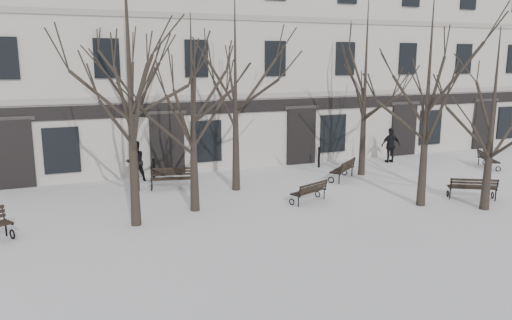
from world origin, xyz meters
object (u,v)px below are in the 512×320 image
bench_1 (310,191)px  bench_3 (172,178)px  tree_3 (494,98)px  bench_4 (343,169)px  tree_0 (129,67)px  bench_2 (472,187)px  tree_1 (192,90)px  tree_2 (429,76)px  bench_5 (487,159)px

bench_1 → bench_3: bench_3 is taller
tree_3 → bench_4: bearing=111.5°
tree_0 → bench_2: tree_0 is taller
tree_3 → bench_2: bearing=64.1°
bench_1 → tree_1: bearing=-30.6°
bench_4 → bench_3: bearing=-48.4°
tree_2 → bench_2: size_ratio=4.18×
tree_1 → bench_3: bearing=91.4°
bench_4 → bench_5: size_ratio=1.04×
tree_3 → bench_5: size_ratio=3.68×
bench_5 → tree_0: bearing=122.3°
tree_3 → bench_3: bearing=144.0°
tree_3 → bench_5: bearing=42.8°
tree_0 → bench_3: bearing=63.1°
tree_1 → bench_5: bearing=5.5°
bench_1 → bench_3: bearing=-64.5°
tree_3 → bench_1: 7.27m
tree_0 → bench_3: tree_0 is taller
bench_2 → tree_2: bearing=27.6°
bench_2 → bench_4: bench_4 is taller
tree_1 → bench_2: 11.35m
tree_0 → bench_2: (12.57, -1.80, -4.62)m
tree_1 → bench_1: tree_1 is taller
bench_4 → bench_5: bench_4 is taller
tree_0 → tree_2: (10.20, -1.68, -0.35)m
tree_3 → bench_1: (-5.47, 3.18, -3.58)m
tree_0 → tree_2: 10.34m
tree_2 → bench_1: (-3.66, 1.90, -4.31)m
tree_3 → tree_2: bearing=144.6°
bench_1 → bench_3: (-4.40, 3.99, 0.04)m
bench_5 → tree_1: bearing=120.3°
tree_1 → bench_3: 5.10m
tree_2 → bench_3: 10.87m
bench_1 → bench_2: bench_2 is taller
bench_3 → bench_4: size_ratio=1.01×
tree_0 → tree_3: tree_0 is taller
tree_2 → tree_3: (1.80, -1.28, -0.73)m
tree_1 → bench_3: size_ratio=3.77×
tree_0 → bench_3: 6.61m
bench_3 → bench_4: bearing=3.0°
bench_5 → tree_3: bearing=157.6°
tree_2 → tree_1: bearing=162.4°
tree_3 → bench_5: 8.58m
bench_3 → bench_4: bench_4 is taller
tree_2 → tree_3: tree_2 is taller
tree_2 → bench_1: size_ratio=4.49×
tree_1 → tree_2: size_ratio=0.91×
tree_1 → tree_2: 8.39m
bench_2 → bench_4: size_ratio=1.00×
tree_2 → tree_3: size_ratio=1.18×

